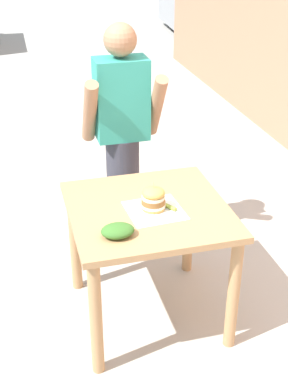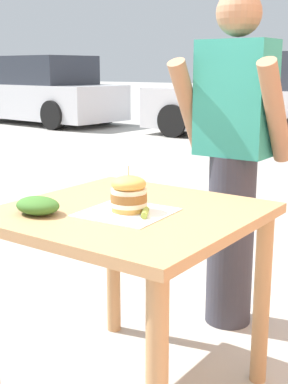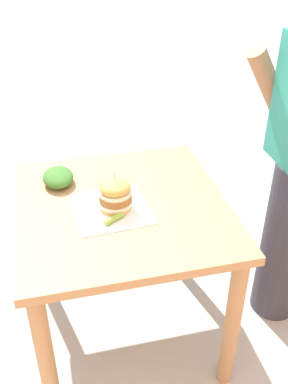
{
  "view_description": "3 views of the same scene",
  "coord_description": "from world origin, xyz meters",
  "px_view_note": "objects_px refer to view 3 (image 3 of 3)",
  "views": [
    {
      "loc": [
        -0.72,
        -2.6,
        2.35
      ],
      "look_at": [
        0.0,
        0.1,
        0.84
      ],
      "focal_mm": 50.0,
      "sensor_mm": 36.0,
      "label": 1
    },
    {
      "loc": [
        1.21,
        -1.59,
        1.33
      ],
      "look_at": [
        0.0,
        0.1,
        0.84
      ],
      "focal_mm": 50.0,
      "sensor_mm": 36.0,
      "label": 2
    },
    {
      "loc": [
        1.57,
        -0.28,
        1.91
      ],
      "look_at": [
        0.0,
        0.1,
        0.84
      ],
      "focal_mm": 42.0,
      "sensor_mm": 36.0,
      "label": 3
    }
  ],
  "objects_px": {
    "patio_table": "(122,230)",
    "side_salad": "(58,177)",
    "sandwich": "(115,194)",
    "pickle_spear": "(114,218)"
  },
  "relations": [
    {
      "from": "side_salad",
      "to": "pickle_spear",
      "type": "bearing_deg",
      "value": 29.66
    },
    {
      "from": "pickle_spear",
      "to": "side_salad",
      "type": "bearing_deg",
      "value": -150.34
    },
    {
      "from": "sandwich",
      "to": "patio_table",
      "type": "bearing_deg",
      "value": 126.21
    },
    {
      "from": "sandwich",
      "to": "side_salad",
      "type": "height_order",
      "value": "sandwich"
    },
    {
      "from": "pickle_spear",
      "to": "side_salad",
      "type": "height_order",
      "value": "side_salad"
    },
    {
      "from": "patio_table",
      "to": "pickle_spear",
      "type": "bearing_deg",
      "value": -24.43
    },
    {
      "from": "sandwich",
      "to": "pickle_spear",
      "type": "relative_size",
      "value": 1.8
    },
    {
      "from": "patio_table",
      "to": "side_salad",
      "type": "relative_size",
      "value": 5.11
    },
    {
      "from": "sandwich",
      "to": "side_salad",
      "type": "distance_m",
      "value": 0.34
    },
    {
      "from": "side_salad",
      "to": "patio_table",
      "type": "bearing_deg",
      "value": 46.51
    }
  ]
}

